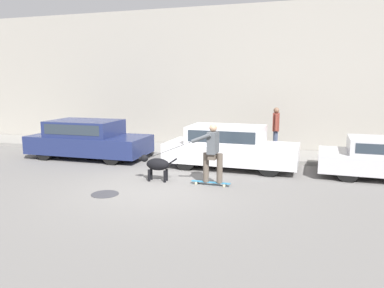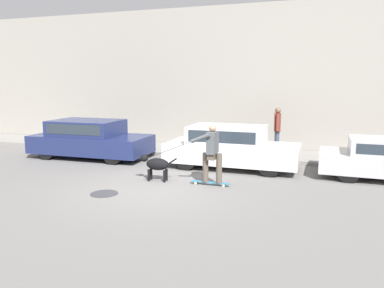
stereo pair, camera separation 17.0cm
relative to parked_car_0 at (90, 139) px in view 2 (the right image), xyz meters
The scene contains 9 objects.
ground_plane 4.89m from the parked_car_0, 37.17° to the right, with size 36.00×36.00×0.00m, color slate.
back_wall 5.51m from the parked_car_0, 40.50° to the left, with size 32.00×0.30×5.59m.
sidewalk_curb 4.43m from the parked_car_0, 28.36° to the left, with size 30.00×2.09×0.14m.
parked_car_0 is the anchor object (origin of this frame).
parked_car_1 5.14m from the parked_car_0, ahead, with size 4.11×1.74×1.33m.
dog 4.19m from the parked_car_0, 31.63° to the right, with size 1.08×0.38×0.72m.
skateboarder 5.57m from the parked_car_0, 22.81° to the right, with size 2.41×0.64×1.63m.
pedestrian_with_bag 6.68m from the parked_car_0, 17.62° to the left, with size 0.27×0.78×1.67m.
manhole_cover 4.75m from the parked_car_0, 52.54° to the right, with size 0.66×0.66×0.01m.
Camera 2 is at (3.83, -8.43, 2.70)m, focal length 35.00 mm.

